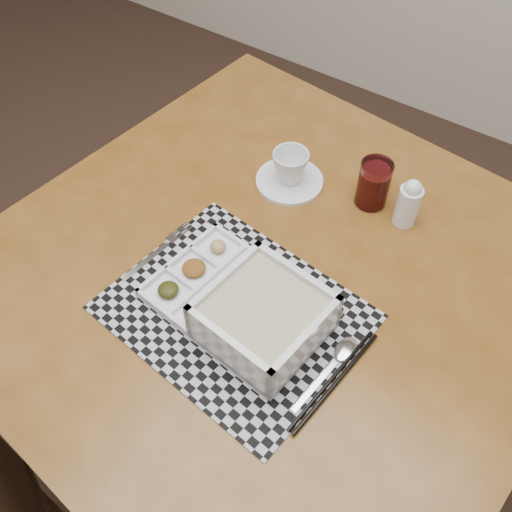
{
  "coord_description": "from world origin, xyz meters",
  "views": [
    {
      "loc": [
        0.9,
        0.2,
        1.7
      ],
      "look_at": [
        0.54,
        0.74,
        0.88
      ],
      "focal_mm": 40.0,
      "sensor_mm": 36.0,
      "label": 1
    }
  ],
  "objects_px": {
    "cup": "(290,167)",
    "creamer_bottle": "(408,203)",
    "dining_table": "(272,295)",
    "juice_glass": "(373,185)",
    "serving_tray": "(257,315)"
  },
  "relations": [
    {
      "from": "juice_glass",
      "to": "creamer_bottle",
      "type": "relative_size",
      "value": 0.94
    },
    {
      "from": "cup",
      "to": "creamer_bottle",
      "type": "height_order",
      "value": "creamer_bottle"
    },
    {
      "from": "serving_tray",
      "to": "cup",
      "type": "xyz_separation_m",
      "value": [
        -0.15,
        0.35,
        0.01
      ]
    },
    {
      "from": "cup",
      "to": "creamer_bottle",
      "type": "xyz_separation_m",
      "value": [
        0.26,
        0.04,
        0.01
      ]
    },
    {
      "from": "dining_table",
      "to": "creamer_bottle",
      "type": "relative_size",
      "value": 10.36
    },
    {
      "from": "dining_table",
      "to": "serving_tray",
      "type": "xyz_separation_m",
      "value": [
        0.05,
        -0.12,
        0.12
      ]
    },
    {
      "from": "serving_tray",
      "to": "juice_glass",
      "type": "distance_m",
      "value": 0.4
    },
    {
      "from": "juice_glass",
      "to": "creamer_bottle",
      "type": "distance_m",
      "value": 0.08
    },
    {
      "from": "juice_glass",
      "to": "creamer_bottle",
      "type": "xyz_separation_m",
      "value": [
        0.08,
        -0.01,
        0.0
      ]
    },
    {
      "from": "serving_tray",
      "to": "cup",
      "type": "distance_m",
      "value": 0.38
    },
    {
      "from": "creamer_bottle",
      "to": "dining_table",
      "type": "bearing_deg",
      "value": -120.65
    },
    {
      "from": "creamer_bottle",
      "to": "juice_glass",
      "type": "bearing_deg",
      "value": 172.72
    },
    {
      "from": "serving_tray",
      "to": "cup",
      "type": "relative_size",
      "value": 4.35
    },
    {
      "from": "serving_tray",
      "to": "creamer_bottle",
      "type": "xyz_separation_m",
      "value": [
        0.11,
        0.39,
        0.01
      ]
    },
    {
      "from": "dining_table",
      "to": "serving_tray",
      "type": "relative_size",
      "value": 3.41
    }
  ]
}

